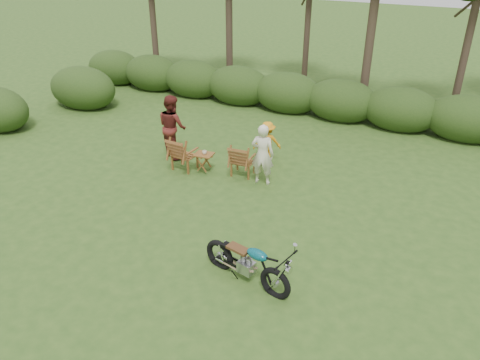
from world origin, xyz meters
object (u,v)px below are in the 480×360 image
at_px(motorcycle, 246,280).
at_px(child, 267,161).
at_px(lawn_chair_left, 185,169).
at_px(cup, 204,152).
at_px(adult_a, 262,183).
at_px(lawn_chair_right, 243,175).
at_px(adult_b, 175,156).
at_px(side_table, 204,163).

height_order(motorcycle, child, child).
bearing_deg(lawn_chair_left, cup, -166.50).
xyz_separation_m(motorcycle, lawn_chair_left, (-3.56, 3.46, 0.00)).
bearing_deg(adult_a, lawn_chair_right, -25.08).
xyz_separation_m(motorcycle, lawn_chair_right, (-1.97, 3.86, 0.00)).
xyz_separation_m(lawn_chair_right, adult_a, (0.65, -0.19, 0.00)).
height_order(lawn_chair_right, child, child).
distance_m(lawn_chair_right, adult_b, 2.35).
xyz_separation_m(lawn_chair_right, lawn_chair_left, (-1.59, -0.40, 0.00)).
relative_size(motorcycle, cup, 15.12).
xyz_separation_m(side_table, adult_b, (-1.31, 0.49, -0.26)).
xyz_separation_m(side_table, adult_a, (1.68, 0.10, -0.26)).
distance_m(lawn_chair_left, cup, 0.82).
distance_m(cup, adult_a, 1.76).
bearing_deg(cup, adult_a, 3.72).
bearing_deg(lawn_chair_right, motorcycle, 113.22).
xyz_separation_m(motorcycle, side_table, (-3.01, 3.56, 0.26)).
relative_size(motorcycle, lawn_chair_left, 1.91).
bearing_deg(child, lawn_chair_left, 9.35).
xyz_separation_m(side_table, cup, (0.02, -0.00, 0.31)).
bearing_deg(motorcycle, child, 122.01).
distance_m(lawn_chair_left, adult_a, 2.25).
bearing_deg(child, side_table, 17.43).
xyz_separation_m(motorcycle, adult_b, (-4.32, 4.06, 0.00)).
bearing_deg(child, adult_a, 79.39).
bearing_deg(adult_a, adult_b, -16.32).
bearing_deg(motorcycle, side_table, 142.73).
height_order(motorcycle, adult_a, adult_a).
relative_size(cup, adult_a, 0.08).
bearing_deg(cup, lawn_chair_right, 16.30).
height_order(motorcycle, adult_b, adult_b).
distance_m(lawn_chair_right, child, 1.07).
relative_size(lawn_chair_left, side_table, 1.84).
distance_m(lawn_chair_right, lawn_chair_left, 1.64).
distance_m(lawn_chair_right, side_table, 1.11).
distance_m(motorcycle, side_table, 4.67).
bearing_deg(adult_b, adult_a, -160.02).
relative_size(side_table, adult_a, 0.32).
relative_size(side_table, cup, 4.30).
bearing_deg(lawn_chair_left, motorcycle, 139.25).
relative_size(cup, adult_b, 0.07).
bearing_deg(adult_a, side_table, -5.40).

